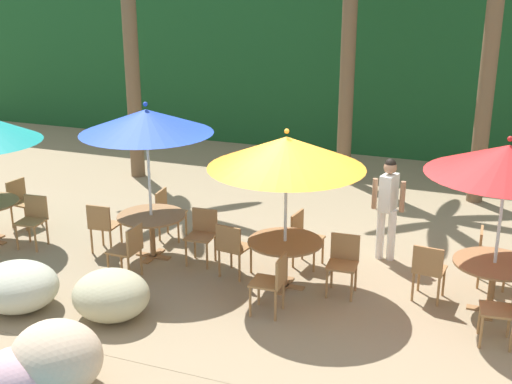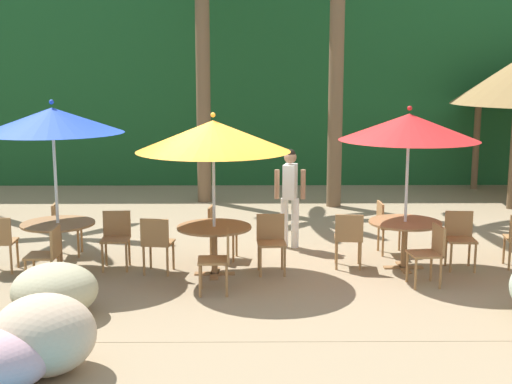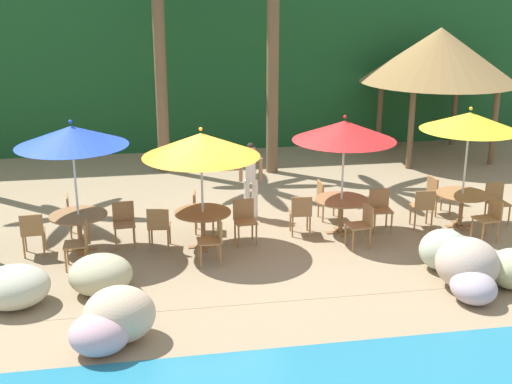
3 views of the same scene
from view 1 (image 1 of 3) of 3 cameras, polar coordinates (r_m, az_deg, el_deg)
The scene contains 25 objects.
ground_plane at distance 9.92m, azimuth 4.01°, elevation -8.30°, with size 120.00×120.00×0.00m, color #937F60.
terrace_deck at distance 9.91m, azimuth 4.01°, elevation -8.27°, with size 18.00×5.20×0.01m.
foliage_backdrop at distance 17.74m, azimuth 13.10°, elevation 13.24°, with size 28.00×2.40×6.00m.
rock_seawall at distance 7.36m, azimuth -4.16°, elevation -15.43°, with size 15.65×3.40×0.88m.
chair_teal_seaward at distance 11.81m, azimuth -18.68°, elevation -2.08°, with size 0.46×0.47×0.87m.
chair_teal_inland at distance 12.81m, azimuth -19.63°, elevation -0.60°, with size 0.48×0.47×0.87m.
umbrella_blue at distance 10.35m, azimuth -9.47°, elevation 6.04°, with size 2.08×2.08×2.58m.
dining_table_blue at distance 10.82m, azimuth -9.01°, elevation -2.58°, with size 1.10×1.10×0.74m.
chair_blue_seaward at distance 10.60m, azimuth -4.65°, elevation -3.46°, with size 0.44×0.45×0.87m.
chair_blue_inland at distance 11.62m, azimuth -7.67°, elevation -1.57°, with size 0.46×0.46×0.87m.
chair_blue_left at distance 11.17m, azimuth -13.11°, elevation -2.72°, with size 0.45×0.45×0.87m.
chair_blue_right at distance 10.14m, azimuth -10.92°, elevation -4.77°, with size 0.43×0.42×0.87m.
umbrella_orange at distance 9.21m, azimuth 2.65°, elevation 3.44°, with size 2.24×2.24×2.41m.
dining_table_orange at distance 9.69m, azimuth 2.52°, elevation -4.91°, with size 1.10×1.10×0.74m.
chair_orange_seaward at distance 9.65m, azimuth 7.56°, elevation -5.83°, with size 0.44×0.45×0.87m.
chair_orange_inland at distance 10.48m, azimuth 4.10°, elevation -3.70°, with size 0.48×0.47×0.87m.
chair_orange_left at distance 10.03m, azimuth -2.08°, elevation -4.70°, with size 0.47×0.48×0.87m.
chair_orange_right at distance 8.97m, azimuth 1.51°, elevation -7.61°, with size 0.44×0.43×0.87m.
umbrella_red at distance 9.04m, azimuth 20.92°, elevation 2.59°, with size 2.08×2.08×2.49m.
dining_table_red at distance 9.55m, azimuth 19.86°, elevation -6.43°, with size 1.10×1.10×0.74m.
chair_red_inland at distance 10.37m, azimuth 19.36°, elevation -5.00°, with size 0.44×0.43×0.87m.
chair_red_left at distance 9.61m, azimuth 14.69°, elevation -6.39°, with size 0.46×0.47×0.87m.
chair_red_right at distance 8.84m, azimuth 20.77°, elevation -9.32°, with size 0.47×0.46×0.87m.
palm_tree_nearest at distance 14.84m, azimuth -11.04°, elevation 15.54°, with size 3.46×3.28×5.55m.
waiter_in_white at distance 10.70m, azimuth 11.34°, elevation -0.84°, with size 0.52×0.38×1.70m.
Camera 1 is at (2.53, -8.50, 4.44)m, focal length 46.28 mm.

